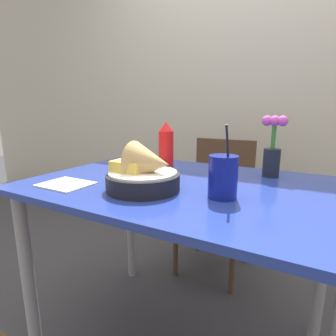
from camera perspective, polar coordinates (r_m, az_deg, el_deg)
The scene contains 8 objects.
wall_window at distance 2.22m, azimuth 18.84°, elevation 18.49°, with size 7.00×0.06×2.60m.
dining_table at distance 1.04m, azimuth 3.11°, elevation -8.93°, with size 1.15×0.79×0.77m.
chair_far_window at distance 1.77m, azimuth 11.03°, elevation -5.13°, with size 0.40×0.40×0.85m.
food_basket at distance 0.89m, azimuth -5.03°, elevation -1.13°, with size 0.25×0.25×0.17m.
ketchup_bottle at distance 1.06m, azimuth -0.43°, elevation 3.78°, with size 0.06×0.06×0.23m.
drink_cup at distance 0.83m, azimuth 11.85°, elevation -2.18°, with size 0.09×0.09×0.23m.
flower_vase at distance 1.15m, azimuth 21.77°, elevation 3.63°, with size 0.10×0.07×0.25m.
napkin at distance 1.03m, azimuth -21.33°, elevation -3.33°, with size 0.18×0.14×0.01m.
Camera 1 is at (0.42, -0.87, 1.04)m, focal length 28.00 mm.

